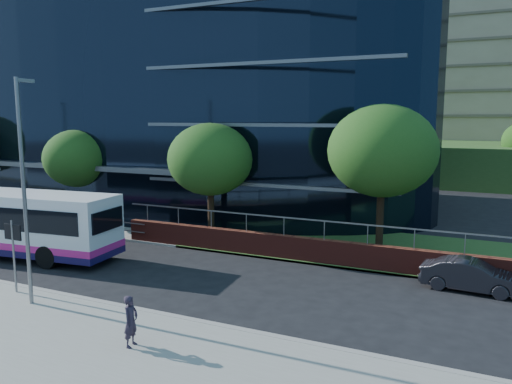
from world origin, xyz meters
The scene contains 11 objects.
far_forecourt centered at (-6.00, 11.00, 0.05)m, with size 50.00×8.00×0.10m, color gray.
glass_office centered at (-4.00, 20.85, 8.00)m, with size 44.00×23.10×16.00m.
retaining_wall centered at (20.00, 7.30, 0.61)m, with size 34.00×0.40×2.11m.
street_sign centered at (4.50, -1.59, 2.15)m, with size 0.85×0.09×2.80m.
tree_far_b centered at (-3.00, 9.50, 4.21)m, with size 4.29×4.29×6.05m.
tree_far_c centered at (7.00, 9.00, 4.54)m, with size 4.62×4.62×6.51m.
tree_far_d centered at (16.00, 10.00, 5.19)m, with size 5.28×5.28×7.44m.
streetlight_east centered at (6.00, -2.17, 4.44)m, with size 0.15×0.77×8.00m.
city_bus centered at (-0.61, 2.30, 1.69)m, with size 11.96×3.91×3.18m.
parked_car centered at (20.33, 6.35, 0.63)m, with size 1.33×3.81×1.25m, color black.
pedestrian centered at (11.49, -3.42, 0.92)m, with size 0.56×0.37×1.53m, color #271E2E.
Camera 1 is at (20.62, -14.38, 6.79)m, focal length 35.00 mm.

